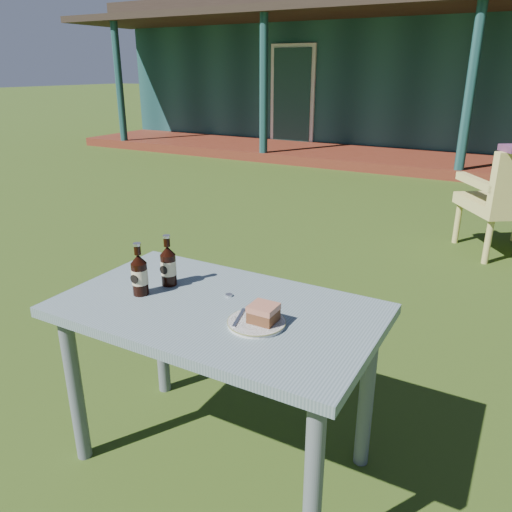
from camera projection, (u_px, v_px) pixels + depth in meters
The scene contains 9 objects.
ground at pixel (348, 309), 3.42m from camera, with size 80.00×80.00×0.00m, color #334916.
pavilion at pixel (502, 65), 10.53m from camera, with size 15.80×8.30×3.45m.
cafe_table at pixel (218, 330), 1.90m from camera, with size 1.20×0.70×0.72m.
plate at pixel (256, 323), 1.72m from camera, with size 0.20×0.20×0.01m.
cake_slice at pixel (263, 313), 1.71m from camera, with size 0.09×0.09×0.06m.
fork at pixel (239, 317), 1.74m from camera, with size 0.01×0.14×0.00m, color silver.
cola_bottle_near at pixel (168, 265), 2.02m from camera, with size 0.06×0.07×0.21m.
cola_bottle_far at pixel (140, 274), 1.93m from camera, with size 0.06×0.06×0.21m.
bottle_cap at pixel (229, 295), 1.94m from camera, with size 0.03×0.03×0.01m, color silver.
Camera 1 is at (0.94, -2.99, 1.55)m, focal length 35.00 mm.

